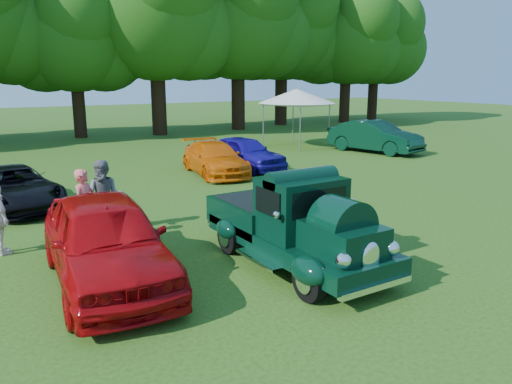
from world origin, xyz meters
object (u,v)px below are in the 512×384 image
back_car_green (375,137)px  canopy_tent (297,97)px  back_car_black (14,188)px  spectator_pink (85,206)px  red_convertible (106,240)px  back_car_orange (215,158)px  back_car_blue (244,153)px  spectator_grey (105,197)px  hero_pickup (294,226)px

back_car_green → canopy_tent: canopy_tent is taller
back_car_black → back_car_green: back_car_green is taller
spectator_pink → back_car_green: bearing=-17.1°
red_convertible → back_car_orange: bearing=56.8°
red_convertible → back_car_blue: 11.75m
spectator_grey → back_car_blue: bearing=67.8°
back_car_blue → hero_pickup: bearing=-124.0°
back_car_orange → canopy_tent: (7.38, 4.69, 2.06)m
spectator_pink → canopy_tent: 17.31m
back_car_black → back_car_orange: size_ratio=1.01×
spectator_grey → canopy_tent: bearing=67.4°
back_car_green → hero_pickup: bearing=-153.2°
back_car_orange → back_car_blue: size_ratio=1.07×
red_convertible → canopy_tent: bearing=47.9°
back_car_black → spectator_grey: size_ratio=2.41×
back_car_blue → spectator_grey: spectator_grey is taller
hero_pickup → spectator_pink: size_ratio=2.72×
back_car_orange → spectator_pink: spectator_pink is taller
back_car_orange → spectator_pink: size_ratio=2.49×
back_car_green → canopy_tent: (-2.13, 3.75, 1.90)m
back_car_blue → canopy_tent: 7.64m
back_car_black → canopy_tent: bearing=15.0°
back_car_black → canopy_tent: 16.06m
red_convertible → spectator_grey: size_ratio=2.68×
canopy_tent → back_car_black: bearing=-157.1°
red_convertible → back_car_blue: size_ratio=1.20×
spectator_grey → canopy_tent: canopy_tent is taller
hero_pickup → red_convertible: bearing=163.6°
canopy_tent → back_car_orange: bearing=-147.6°
back_car_black → spectator_grey: spectator_grey is taller
back_car_green → spectator_pink: size_ratio=2.79×
hero_pickup → spectator_pink: 4.83m
back_car_blue → canopy_tent: bearing=28.0°
hero_pickup → spectator_grey: (-2.66, 4.09, 0.11)m
hero_pickup → spectator_grey: hero_pickup is taller
spectator_grey → back_car_green: bearing=52.4°
back_car_orange → spectator_grey: size_ratio=2.39×
back_car_blue → canopy_tent: size_ratio=0.80×
back_car_orange → back_car_green: 9.56m
back_car_green → spectator_grey: size_ratio=2.67×
canopy_tent → spectator_pink: bearing=-142.5°
back_car_black → spectator_pink: spectator_pink is taller
hero_pickup → back_car_orange: size_ratio=1.09×
back_car_green → canopy_tent: bearing=107.0°
back_car_green → spectator_pink: spectator_pink is taller
back_car_green → canopy_tent: size_ratio=0.95×
back_car_black → back_car_green: (16.80, 2.44, 0.19)m
hero_pickup → back_car_blue: (4.52, 9.62, -0.11)m
back_car_black → back_car_blue: back_car_blue is taller
spectator_pink → canopy_tent: size_ratio=0.34×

